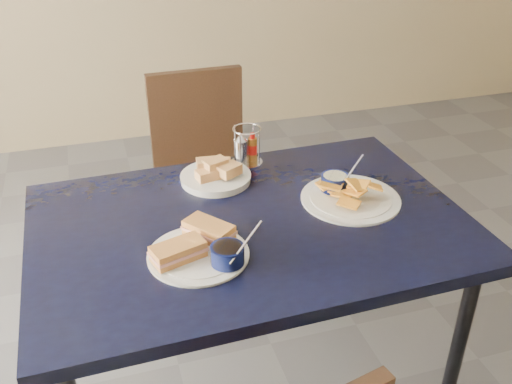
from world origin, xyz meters
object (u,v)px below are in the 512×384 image
object	(u,v)px
chair_far	(203,159)
bread_basket	(216,174)
dining_table	(250,237)
condiment_caddy	(246,149)
sandwich_plate	(202,248)
plantain_plate	(346,193)

from	to	relation	value
chair_far	bread_basket	world-z (taller)	chair_far
dining_table	condiment_caddy	xyz separation A→B (m)	(0.09, 0.37, 0.12)
dining_table	condiment_caddy	world-z (taller)	condiment_caddy
sandwich_plate	condiment_caddy	xyz separation A→B (m)	(0.27, 0.50, 0.03)
plantain_plate	bread_basket	xyz separation A→B (m)	(-0.37, 0.23, 0.01)
dining_table	chair_far	size ratio (longest dim) A/B	1.44
chair_far	bread_basket	distance (m)	0.69
bread_basket	condiment_caddy	world-z (taller)	condiment_caddy
chair_far	plantain_plate	xyz separation A→B (m)	(0.28, -0.86, 0.25)
plantain_plate	dining_table	bearing A→B (deg)	-173.36
dining_table	sandwich_plate	bearing A→B (deg)	-143.30
dining_table	bread_basket	bearing A→B (deg)	98.68
chair_far	sandwich_plate	bearing A→B (deg)	-101.98
dining_table	plantain_plate	bearing A→B (deg)	6.64
dining_table	plantain_plate	world-z (taller)	plantain_plate
chair_far	plantain_plate	size ratio (longest dim) A/B	2.87
chair_far	bread_basket	xyz separation A→B (m)	(-0.08, -0.63, 0.26)
condiment_caddy	bread_basket	bearing A→B (deg)	-142.87
sandwich_plate	bread_basket	distance (m)	0.42
dining_table	sandwich_plate	world-z (taller)	sandwich_plate
chair_far	condiment_caddy	bearing A→B (deg)	-84.87
plantain_plate	condiment_caddy	distance (m)	0.41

